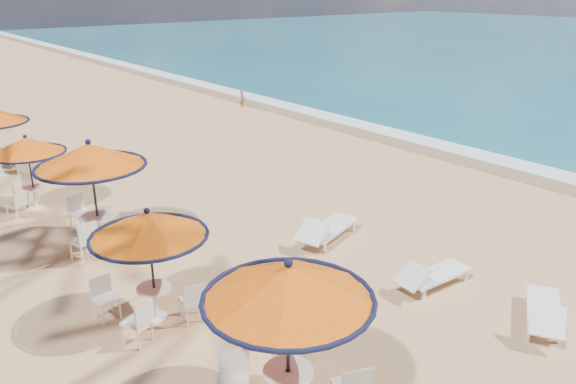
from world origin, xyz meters
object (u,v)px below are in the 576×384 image
Objects in this scene: station_0 at (289,298)px; lounger_far at (326,229)px; station_2 at (91,169)px; station_3 at (26,155)px; lounger_mid at (431,275)px; station_1 at (148,240)px; lounger_near at (545,311)px.

station_0 is 6.12m from lounger_far.
station_0 reaches higher than lounger_far.
station_0 is 0.95× the size of station_2.
station_0 reaches higher than station_3.
lounger_mid is 0.85× the size of lounger_far.
station_2 is at bearing -81.29° from station_3.
station_1 is 1.21× the size of lounger_mid.
lounger_near is at bearing -13.55° from station_0.
lounger_far is at bearing 5.56° from station_1.
station_3 is at bearing 107.81° from lounger_far.
lounger_near is (5.07, -1.22, -1.62)m from station_0.
station_2 is 3.59m from station_3.
lounger_near is (5.50, -4.72, -1.33)m from station_1.
station_1 is 3.81m from station_2.
station_0 is 1.32× the size of lounger_near.
station_3 is at bearing 98.71° from station_2.
lounger_near is at bearing -40.64° from station_1.
station_1 is 7.37m from lounger_near.
station_2 reaches higher than lounger_near.
station_0 reaches higher than station_1.
lounger_far is at bearing 97.73° from lounger_mid.
station_0 is 1.19× the size of station_3.
station_3 is 8.51m from lounger_far.
lounger_far is (4.81, 0.47, -1.30)m from station_1.
lounger_far reaches higher than lounger_near.
lounger_far is (-0.69, 5.19, 0.03)m from lounger_near.
station_3 is 1.11× the size of lounger_near.
station_3 is (-0.53, 10.80, -0.37)m from station_0.
station_0 is 4.96m from lounger_mid.
station_1 is 1.05× the size of station_3.
lounger_mid is (-0.49, 2.18, -0.01)m from lounger_near.
lounger_near is at bearing -59.18° from station_2.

